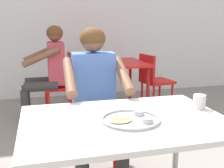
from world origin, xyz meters
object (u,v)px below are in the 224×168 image
at_px(chair_red_right, 153,78).
at_px(patron_background, 49,65).
at_px(chair_red_left, 64,81).
at_px(drinking_cup, 199,101).
at_px(chair_foreground, 91,108).
at_px(table_foreground, 125,131).
at_px(table_background_red, 109,68).
at_px(thali_tray, 131,119).
at_px(chair_red_far, 96,73).
at_px(diner_foreground, 95,90).

bearing_deg(chair_red_right, patron_background, -178.27).
xyz_separation_m(chair_red_left, patron_background, (-0.19, -0.03, 0.22)).
height_order(drinking_cup, chair_foreground, chair_foreground).
height_order(table_foreground, table_background_red, table_background_red).
distance_m(drinking_cup, table_background_red, 2.09).
bearing_deg(chair_foreground, drinking_cup, -57.24).
bearing_deg(chair_red_left, thali_tray, -85.66).
bearing_deg(drinking_cup, thali_tray, -167.59).
xyz_separation_m(table_foreground, drinking_cup, (0.51, 0.07, 0.12)).
distance_m(chair_foreground, chair_red_far, 1.94).
relative_size(chair_red_left, chair_red_right, 1.06).
bearing_deg(table_foreground, chair_red_far, 81.71).
distance_m(chair_foreground, chair_red_left, 1.28).
bearing_deg(chair_red_left, chair_red_far, 47.90).
height_order(table_background_red, chair_red_right, chair_red_right).
bearing_deg(table_foreground, thali_tray, -63.04).
xyz_separation_m(diner_foreground, chair_red_far, (0.44, 2.11, -0.26)).
bearing_deg(chair_red_left, chair_red_right, 0.66).
xyz_separation_m(thali_tray, chair_red_left, (-0.17, 2.23, -0.23)).
distance_m(chair_red_left, chair_red_right, 1.26).
bearing_deg(thali_tray, patron_background, 99.24).
bearing_deg(table_background_red, patron_background, 179.97).
height_order(thali_tray, drinking_cup, drinking_cup).
bearing_deg(diner_foreground, table_foreground, -87.11).
bearing_deg(diner_foreground, thali_tray, -85.58).
height_order(chair_foreground, chair_red_left, chair_foreground).
bearing_deg(patron_background, table_foreground, -81.14).
relative_size(thali_tray, table_background_red, 0.34).
bearing_deg(patron_background, drinking_cup, -67.89).
relative_size(diner_foreground, chair_red_left, 1.41).
distance_m(thali_tray, table_background_red, 2.24).
xyz_separation_m(diner_foreground, table_background_red, (0.49, 1.47, -0.08)).
distance_m(table_foreground, chair_red_left, 2.19).
xyz_separation_m(chair_foreground, chair_red_right, (1.13, 1.29, -0.04)).
bearing_deg(table_foreground, diner_foreground, 92.89).
height_order(chair_foreground, patron_background, patron_background).
height_order(thali_tray, table_background_red, thali_tray).
height_order(chair_foreground, chair_red_right, chair_foreground).
height_order(drinking_cup, chair_red_far, drinking_cup).
distance_m(chair_red_left, chair_red_far, 0.83).
bearing_deg(thali_tray, table_background_red, 78.86).
bearing_deg(table_foreground, chair_red_right, 63.27).
relative_size(chair_red_right, chair_red_far, 1.02).
height_order(drinking_cup, table_background_red, drinking_cup).
xyz_separation_m(diner_foreground, patron_background, (-0.30, 1.47, -0.01)).
bearing_deg(diner_foreground, chair_foreground, 88.21).
bearing_deg(chair_foreground, chair_red_far, 77.05).
height_order(chair_red_right, chair_red_far, chair_red_right).
relative_size(table_background_red, patron_background, 0.78).
height_order(drinking_cup, chair_red_left, chair_red_left).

